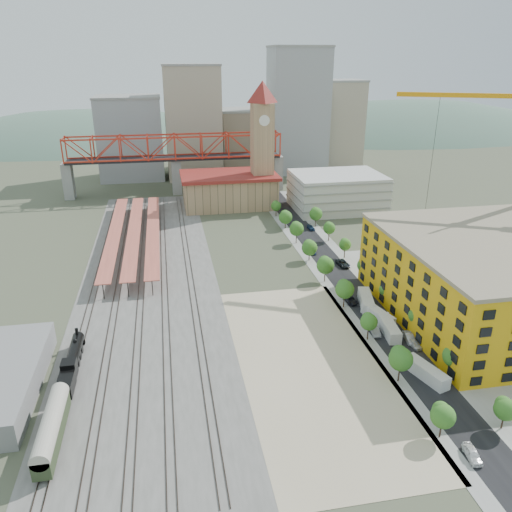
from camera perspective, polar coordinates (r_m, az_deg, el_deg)
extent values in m
plane|color=#474C38|center=(128.92, 4.05, -4.21)|extent=(400.00, 400.00, 0.00)
cube|color=#605E59|center=(141.33, -12.06, -2.21)|extent=(36.00, 165.00, 0.06)
cube|color=tan|center=(101.72, 6.28, -12.12)|extent=(28.00, 67.00, 0.06)
cube|color=black|center=(146.31, 8.68, -1.10)|extent=(12.00, 170.00, 0.06)
cube|color=gray|center=(144.68, 6.62, -1.27)|extent=(3.00, 170.00, 0.04)
cube|color=gray|center=(148.13, 10.70, -0.95)|extent=(3.00, 170.00, 0.04)
cube|color=gray|center=(131.40, 25.85, -6.01)|extent=(50.00, 90.00, 0.06)
cube|color=#382B23|center=(142.68, -17.97, -2.55)|extent=(0.12, 160.00, 0.18)
cube|color=#382B23|center=(142.47, -17.40, -2.51)|extent=(0.12, 160.00, 0.18)
cube|color=#382B23|center=(141.93, -15.57, -2.39)|extent=(0.12, 160.00, 0.18)
cube|color=#382B23|center=(141.78, -15.00, -2.36)|extent=(0.12, 160.00, 0.18)
cube|color=#382B23|center=(141.43, -13.16, -2.24)|extent=(0.12, 160.00, 0.18)
cube|color=#382B23|center=(141.34, -12.58, -2.20)|extent=(0.12, 160.00, 0.18)
cube|color=#382B23|center=(141.18, -10.73, -2.07)|extent=(0.12, 160.00, 0.18)
cube|color=#382B23|center=(141.16, -10.15, -2.03)|extent=(0.12, 160.00, 0.18)
cube|color=#382B23|center=(141.21, -7.90, -1.88)|extent=(0.12, 160.00, 0.18)
cube|color=#382B23|center=(141.27, -7.31, -1.84)|extent=(0.12, 160.00, 0.18)
cube|color=#D86853|center=(166.30, -15.83, 2.63)|extent=(4.00, 80.00, 0.25)
cylinder|color=black|center=(166.95, -15.76, 1.99)|extent=(0.24, 0.24, 4.00)
cube|color=#D86853|center=(165.79, -13.77, 2.78)|extent=(4.00, 80.00, 0.25)
cylinder|color=black|center=(166.44, -13.71, 2.13)|extent=(0.24, 0.24, 4.00)
cube|color=#D86853|center=(165.50, -11.70, 2.93)|extent=(4.00, 80.00, 0.25)
cylinder|color=black|center=(166.15, -11.65, 2.28)|extent=(0.24, 0.24, 4.00)
cube|color=tan|center=(201.85, -3.08, 7.41)|extent=(36.00, 22.00, 12.00)
cube|color=maroon|center=(200.31, -3.12, 9.21)|extent=(38.00, 24.00, 1.20)
cube|color=tan|center=(198.89, 0.70, 11.36)|extent=(8.00, 8.00, 40.00)
pyramid|color=maroon|center=(195.63, 0.74, 19.44)|extent=(12.00, 12.00, 8.00)
cylinder|color=white|center=(192.78, 0.97, 15.22)|extent=(4.00, 0.30, 4.00)
cube|color=silver|center=(199.65, 9.22, 7.29)|extent=(34.00, 26.00, 14.00)
cube|color=gray|center=(225.87, -20.64, 8.01)|extent=(4.00, 6.00, 15.00)
cube|color=gray|center=(227.82, 2.46, 9.51)|extent=(4.00, 6.00, 15.00)
cube|color=gray|center=(222.34, -9.07, 8.94)|extent=(4.00, 6.00, 15.00)
cube|color=black|center=(220.70, -9.19, 10.96)|extent=(90.00, 9.00, 1.00)
cube|color=gold|center=(126.03, 25.41, -2.57)|extent=(44.00, 50.00, 18.00)
cube|color=gray|center=(122.76, 26.12, 1.43)|extent=(44.60, 50.60, 0.80)
cube|color=#9EA0A3|center=(255.01, -14.12, 12.86)|extent=(30.00, 25.00, 38.00)
cube|color=#B2A58C|center=(249.10, -7.21, 14.76)|extent=(26.00, 22.00, 52.00)
cube|color=gray|center=(268.35, -1.41, 13.06)|extent=(24.00, 24.00, 30.00)
cube|color=#9EA0A3|center=(262.11, 4.78, 16.09)|extent=(28.00, 22.00, 60.00)
cube|color=#B2A58C|center=(274.91, 9.44, 14.48)|extent=(22.00, 20.00, 44.00)
cube|color=brown|center=(276.66, -4.68, 12.85)|extent=(20.00, 20.00, 26.00)
ellipsoid|color=#4C6B59|center=(395.34, -17.22, 2.62)|extent=(396.00, 216.00, 180.00)
ellipsoid|color=#4C6B59|center=(406.51, 0.15, 0.57)|extent=(484.00, 264.00, 220.00)
ellipsoid|color=#4C6B59|center=(436.30, 15.89, 4.29)|extent=(418.00, 228.00, 190.00)
cylinder|color=black|center=(106.92, -20.04, -10.20)|extent=(2.37, 11.39, 2.37)
cube|color=black|center=(101.70, -20.56, -11.94)|extent=(2.66, 2.85, 3.04)
cylinder|color=black|center=(110.10, -19.81, -8.14)|extent=(0.66, 0.66, 1.52)
sphere|color=black|center=(107.90, -19.98, -9.11)|extent=(0.95, 0.95, 0.95)
cone|color=black|center=(113.09, -19.48, -9.09)|extent=(2.47, 1.52, 2.47)
cube|color=black|center=(98.54, -20.90, -13.58)|extent=(2.66, 5.70, 2.66)
cube|color=#28371E|center=(88.52, -22.26, -18.05)|extent=(2.75, 17.09, 3.04)
cylinder|color=#ADA899|center=(87.53, -22.41, -17.23)|extent=(2.94, 17.09, 2.94)
cube|color=orange|center=(149.27, 23.35, 16.50)|extent=(34.95, 16.93, 1.20)
cube|color=silver|center=(101.69, 18.86, -12.46)|extent=(5.30, 10.03, 2.66)
cube|color=silver|center=(113.94, 14.94, -7.98)|extent=(3.68, 10.02, 2.68)
cube|color=silver|center=(118.65, 13.75, -6.61)|extent=(4.89, 9.84, 2.60)
cube|color=silver|center=(124.29, 12.46, -5.04)|extent=(5.14, 10.69, 2.83)
imported|color=white|center=(87.60, 23.48, -20.05)|extent=(2.51, 4.76, 1.54)
imported|color=gray|center=(113.40, 13.43, -8.31)|extent=(2.32, 4.90, 1.55)
imported|color=black|center=(125.68, 10.72, -4.93)|extent=(2.61, 5.31, 1.45)
imported|color=navy|center=(154.43, 6.40, 0.54)|extent=(1.91, 4.60, 1.33)
imported|color=silver|center=(110.94, 17.64, -9.57)|extent=(2.20, 4.33, 1.41)
imported|color=#A5A6AA|center=(112.68, 17.09, -8.92)|extent=(2.28, 4.99, 1.59)
imported|color=black|center=(146.30, 9.91, -0.86)|extent=(3.13, 5.92, 1.59)
imported|color=#1A2D4E|center=(175.53, 6.28, 3.22)|extent=(2.21, 4.71, 1.33)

